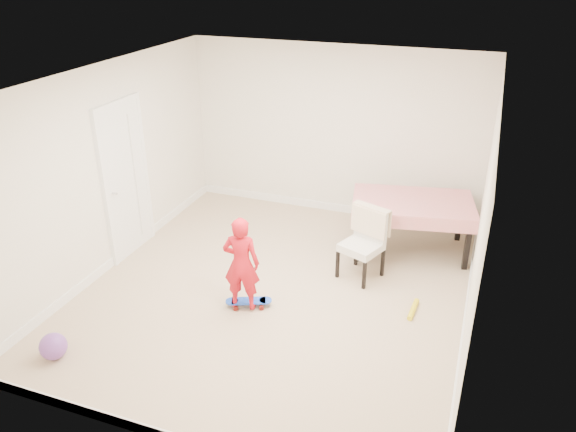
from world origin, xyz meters
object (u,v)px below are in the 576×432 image
(skateboard, at_px, (249,303))
(child, at_px, (241,266))
(balloon, at_px, (53,346))
(dining_chair, at_px, (361,245))
(dining_table, at_px, (411,226))

(skateboard, bearing_deg, child, -147.26)
(child, height_order, balloon, child)
(dining_chair, height_order, skateboard, dining_chair)
(skateboard, height_order, balloon, balloon)
(dining_chair, bearing_deg, skateboard, -112.68)
(skateboard, relative_size, child, 0.47)
(dining_table, relative_size, dining_chair, 1.73)
(dining_chair, xyz_separation_m, child, (-1.11, -1.16, 0.11))
(dining_table, xyz_separation_m, skateboard, (-1.55, -2.02, -0.33))
(skateboard, relative_size, balloon, 1.95)
(balloon, bearing_deg, skateboard, 45.19)
(balloon, bearing_deg, dining_chair, 45.46)
(dining_table, xyz_separation_m, child, (-1.59, -2.09, 0.20))
(skateboard, bearing_deg, dining_table, 29.80)
(skateboard, distance_m, child, 0.54)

